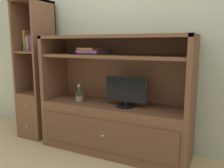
# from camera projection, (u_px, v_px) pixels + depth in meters

# --- Properties ---
(ground_plane) EXTENTS (8.00, 8.00, 0.00)m
(ground_plane) POSITION_uv_depth(u_px,v_px,m) (98.00, 165.00, 2.52)
(ground_plane) COLOR tan
(painted_rear_wall) EXTENTS (6.00, 0.10, 2.80)m
(painted_rear_wall) POSITION_uv_depth(u_px,v_px,m) (126.00, 35.00, 2.94)
(painted_rear_wall) COLOR #ADB29E
(painted_rear_wall) RESTS_ON ground_plane
(media_console) EXTENTS (1.79, 0.56, 1.39)m
(media_console) POSITION_uv_depth(u_px,v_px,m) (114.00, 115.00, 2.80)
(media_console) COLOR brown
(media_console) RESTS_ON ground_plane
(tv_monitor) EXTENTS (0.50, 0.22, 0.34)m
(tv_monitor) POSITION_uv_depth(u_px,v_px,m) (126.00, 92.00, 2.63)
(tv_monitor) COLOR black
(tv_monitor) RESTS_ON media_console
(potted_plant) EXTENTS (0.10, 0.10, 0.22)m
(potted_plant) POSITION_uv_depth(u_px,v_px,m) (80.00, 97.00, 2.93)
(potted_plant) COLOR #8C7251
(potted_plant) RESTS_ON media_console
(magazine_stack) EXTENTS (0.30, 0.35, 0.08)m
(magazine_stack) POSITION_uv_depth(u_px,v_px,m) (93.00, 51.00, 2.78)
(magazine_stack) COLOR #338C4C
(magazine_stack) RESTS_ON media_console
(bookshelf_tall) EXTENTS (0.40, 0.46, 1.86)m
(bookshelf_tall) POSITION_uv_depth(u_px,v_px,m) (38.00, 92.00, 3.30)
(bookshelf_tall) COLOR brown
(bookshelf_tall) RESTS_ON ground_plane
(upright_book_row) EXTENTS (0.15, 0.15, 0.28)m
(upright_book_row) POSITION_uv_depth(u_px,v_px,m) (30.00, 42.00, 3.21)
(upright_book_row) COLOR #A56638
(upright_book_row) RESTS_ON bookshelf_tall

